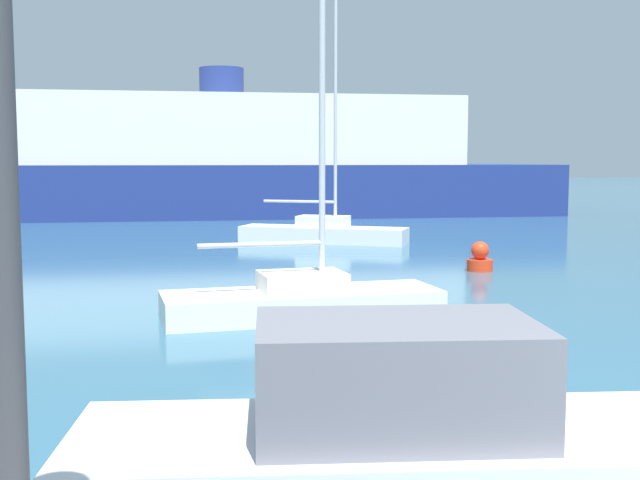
% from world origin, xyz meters
% --- Properties ---
extents(motorboat_near, '(7.50, 2.83, 2.14)m').
position_xyz_m(motorboat_near, '(-1.34, 2.63, 0.50)').
color(motorboat_near, silver).
rests_on(motorboat_near, ground_plane).
extents(sailboat_inner, '(5.96, 4.17, 9.95)m').
position_xyz_m(sailboat_inner, '(1.89, 24.76, 0.47)').
color(sailboat_inner, silver).
rests_on(sailboat_inner, ground_plane).
extents(sailboat_outer, '(5.30, 1.92, 6.66)m').
position_xyz_m(sailboat_outer, '(-1.49, 11.42, 0.37)').
color(sailboat_outer, white).
rests_on(sailboat_outer, ground_plane).
extents(ferry_distant, '(36.08, 11.27, 7.89)m').
position_xyz_m(ferry_distant, '(-0.19, 40.72, 2.76)').
color(ferry_distant, navy).
rests_on(ferry_distant, ground_plane).
extents(buoy_marker, '(0.69, 0.69, 0.80)m').
position_xyz_m(buoy_marker, '(4.39, 16.67, 0.33)').
color(buoy_marker, red).
rests_on(buoy_marker, ground_plane).
extents(hill_west, '(40.06, 40.06, 8.20)m').
position_xyz_m(hill_west, '(-15.52, 92.77, 4.10)').
color(hill_west, '#3D6038').
rests_on(hill_west, ground_plane).
extents(hill_central, '(53.68, 53.68, 7.83)m').
position_xyz_m(hill_central, '(10.97, 89.88, 3.91)').
color(hill_central, '#38563D').
rests_on(hill_central, ground_plane).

